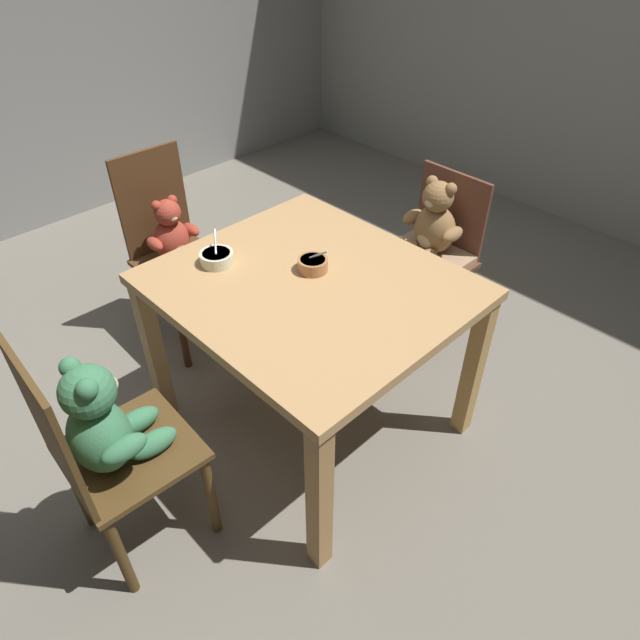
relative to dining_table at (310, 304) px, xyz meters
The scene contains 7 objects.
ground_plane 0.66m from the dining_table, ahead, with size 5.20×5.20×0.04m.
dining_table is the anchor object (origin of this frame).
teddy_chair_near_left 0.91m from the dining_table, behind, with size 0.42×0.38×0.94m.
teddy_chair_near_front 0.84m from the dining_table, 92.24° to the right, with size 0.41×0.41×0.93m.
teddy_chair_far_center 0.83m from the dining_table, 93.74° to the left, with size 0.41×0.41×0.84m.
porridge_bowl_cream_near_left 0.40m from the dining_table, 153.53° to the right, with size 0.13×0.13×0.11m.
porridge_bowl_terracotta_center 0.15m from the dining_table, 128.97° to the left, with size 0.12×0.11×0.11m.
Camera 1 is at (1.23, -1.15, 1.91)m, focal length 31.62 mm.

